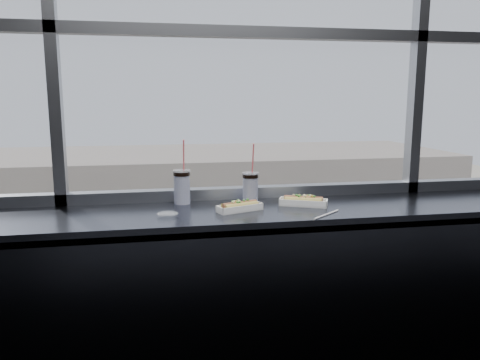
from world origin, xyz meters
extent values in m
plane|color=black|center=(0.00, 1.50, 0.55)|extent=(6.00, 0.00, 6.00)
cube|color=#4C505C|center=(0.00, 1.23, 1.07)|extent=(6.00, 0.55, 0.06)
cube|color=#4C505C|center=(0.00, 0.97, 0.55)|extent=(6.00, 0.04, 1.04)
cube|color=white|center=(-0.10, 1.19, 1.10)|extent=(0.24, 0.15, 0.01)
cube|color=white|center=(-0.10, 1.19, 1.12)|extent=(0.24, 0.15, 0.03)
cylinder|color=tan|center=(-0.10, 1.19, 1.13)|extent=(0.18, 0.10, 0.04)
cylinder|color=#945536|center=(-0.10, 1.19, 1.14)|extent=(0.19, 0.09, 0.03)
cube|color=white|center=(0.24, 1.24, 1.10)|extent=(0.26, 0.18, 0.01)
cube|color=white|center=(0.24, 1.24, 1.12)|extent=(0.26, 0.18, 0.03)
cylinder|color=tan|center=(0.24, 1.24, 1.13)|extent=(0.19, 0.12, 0.04)
cylinder|color=#945536|center=(0.24, 1.24, 1.14)|extent=(0.19, 0.11, 0.03)
cylinder|color=white|center=(-0.38, 1.41, 1.19)|extent=(0.08, 0.08, 0.17)
cylinder|color=black|center=(-0.38, 1.41, 1.26)|extent=(0.09, 0.09, 0.02)
cylinder|color=silver|center=(-0.38, 1.41, 1.28)|extent=(0.09, 0.09, 0.01)
cylinder|color=#FC5B63|center=(-0.36, 1.40, 1.35)|extent=(0.01, 0.05, 0.18)
cylinder|color=white|center=(-0.02, 1.33, 1.18)|extent=(0.08, 0.08, 0.16)
cylinder|color=black|center=(-0.02, 1.33, 1.25)|extent=(0.08, 0.08, 0.02)
cylinder|color=silver|center=(-0.02, 1.33, 1.27)|extent=(0.09, 0.09, 0.01)
cylinder|color=#FC5B63|center=(-0.01, 1.32, 1.34)|extent=(0.01, 0.04, 0.17)
cylinder|color=white|center=(0.29, 1.03, 1.10)|extent=(0.17, 0.14, 0.01)
ellipsoid|color=silver|center=(-0.46, 1.15, 1.11)|extent=(0.10, 0.07, 0.02)
plane|color=beige|center=(0.00, 45.00, -11.00)|extent=(120.00, 120.00, 0.00)
cube|color=black|center=(0.00, 21.50, -10.97)|extent=(80.00, 10.00, 0.06)
cube|color=beige|center=(0.00, 29.50, -10.98)|extent=(80.00, 6.00, 0.04)
cube|color=#AE9F90|center=(0.00, 39.50, -7.00)|extent=(50.00, 14.00, 8.00)
imported|color=maroon|center=(2.79, 25.50, -9.84)|extent=(3.64, 6.94, 2.21)
imported|color=beige|center=(5.73, 17.50, -9.79)|extent=(3.73, 7.23, 2.31)
imported|color=#B8B6A9|center=(13.83, 25.50, -9.88)|extent=(3.35, 6.60, 2.11)
imported|color=#5B52A0|center=(12.70, 17.50, -9.91)|extent=(2.91, 6.32, 2.06)
imported|color=#66605B|center=(7.62, 28.34, -9.91)|extent=(0.93, 0.70, 2.09)
imported|color=#66605B|center=(-5.86, 29.52, -10.00)|extent=(0.64, 0.85, 1.92)
imported|color=#66605B|center=(-0.20, 29.57, -10.03)|extent=(0.62, 0.82, 1.85)
imported|color=#66605B|center=(5.11, 30.64, -9.91)|extent=(0.70, 0.93, 2.09)
cylinder|color=#47382B|center=(-8.89, 29.50, -9.76)|extent=(0.25, 0.25, 2.48)
sphere|color=#3A5F2B|center=(-8.89, 29.50, -7.48)|extent=(3.31, 3.31, 3.31)
cylinder|color=#47382B|center=(1.62, 29.50, -9.69)|extent=(0.26, 0.26, 2.62)
sphere|color=#3A5F2B|center=(1.62, 29.50, -7.29)|extent=(3.50, 3.50, 3.50)
cylinder|color=#47382B|center=(11.46, 29.50, -9.97)|extent=(0.21, 0.21, 2.06)
sphere|color=#3A5F2B|center=(11.46, 29.50, -8.08)|extent=(2.75, 2.75, 2.75)
camera|label=1|loc=(-0.52, -1.04, 1.66)|focal=35.00mm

